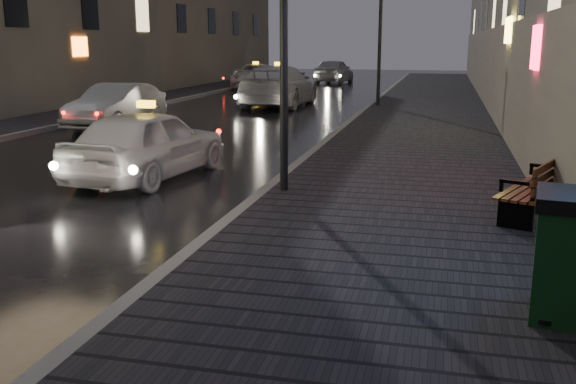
% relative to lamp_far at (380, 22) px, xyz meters
% --- Properties ---
extents(sidewalk, '(4.60, 58.00, 0.15)m').
position_rel_lamp_far_xyz_m(sidewalk, '(2.05, -1.00, -3.41)').
color(sidewalk, black).
rests_on(sidewalk, ground).
extents(curb, '(0.20, 58.00, 0.15)m').
position_rel_lamp_far_xyz_m(curb, '(-0.35, -1.00, -3.41)').
color(curb, slate).
rests_on(curb, ground).
extents(sidewalk_far, '(2.40, 58.00, 0.15)m').
position_rel_lamp_far_xyz_m(sidewalk_far, '(-10.55, -1.00, -3.41)').
color(sidewalk_far, black).
rests_on(sidewalk_far, ground).
extents(curb_far, '(0.20, 58.00, 0.15)m').
position_rel_lamp_far_xyz_m(curb_far, '(-9.25, -1.00, -3.41)').
color(curb_far, slate).
rests_on(curb_far, ground).
extents(building_far_c, '(6.00, 22.00, 11.00)m').
position_rel_lamp_far_xyz_m(building_far_c, '(-15.35, 17.00, 2.01)').
color(building_far_c, '#6B6051').
rests_on(building_far_c, ground).
extents(lamp_far, '(0.36, 0.36, 5.28)m').
position_rel_lamp_far_xyz_m(lamp_far, '(0.00, 0.00, 0.00)').
color(lamp_far, black).
rests_on(lamp_far, sidewalk).
extents(bench, '(1.22, 1.85, 0.89)m').
position_rel_lamp_far_xyz_m(bench, '(4.06, -16.94, -2.89)').
color(bench, black).
rests_on(bench, sidewalk).
extents(taxi_near, '(2.17, 4.36, 1.43)m').
position_rel_lamp_far_xyz_m(taxi_near, '(-3.06, -15.00, -2.78)').
color(taxi_near, white).
rests_on(taxi_near, ground).
extents(car_left_mid, '(1.57, 4.27, 1.40)m').
position_rel_lamp_far_xyz_m(car_left_mid, '(-7.49, -8.08, -2.79)').
color(car_left_mid, '#96959D').
rests_on(car_left_mid, ground).
extents(taxi_mid, '(2.44, 5.95, 1.72)m').
position_rel_lamp_far_xyz_m(taxi_mid, '(-4.24, 0.07, -2.63)').
color(taxi_mid, silver).
rests_on(taxi_mid, ground).
extents(taxi_far, '(2.90, 5.33, 1.42)m').
position_rel_lamp_far_xyz_m(taxi_far, '(-8.31, 10.36, -2.78)').
color(taxi_far, silver).
rests_on(taxi_far, ground).
extents(car_far, '(2.26, 4.82, 1.60)m').
position_rel_lamp_far_xyz_m(car_far, '(-4.56, 15.93, -2.69)').
color(car_far, '#96969E').
rests_on(car_far, ground).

